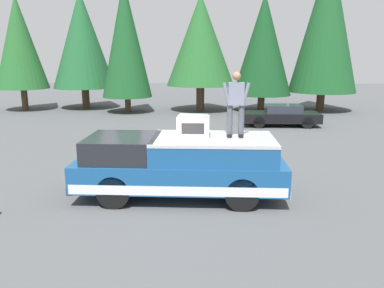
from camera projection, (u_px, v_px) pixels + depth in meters
ground_plane at (153, 194)px, 10.51m from camera, size 90.00×90.00×0.00m
pickup_truck at (180, 165)px, 10.11m from camera, size 2.01×5.54×1.65m
compressor_unit at (193, 126)px, 10.00m from camera, size 0.65×0.84×0.56m
person_on_truck_bed at (236, 103)px, 9.77m from camera, size 0.29×0.72×1.69m
parked_car_black at (281, 115)px, 20.66m from camera, size 1.64×4.10×1.16m
conifer_far_left at (326, 22)px, 25.38m from camera, size 4.55×4.55×10.72m
conifer_left at (263, 45)px, 25.56m from camera, size 3.98×3.98×7.85m
conifer_center_left at (201, 41)px, 25.56m from camera, size 4.64×4.64×7.81m
conifer_center_right at (125, 39)px, 24.82m from camera, size 3.31×3.31×8.61m
conifer_right at (82, 40)px, 26.91m from camera, size 4.39×4.39×8.26m
conifer_far_right at (19, 42)px, 25.94m from camera, size 3.56×3.56×7.82m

